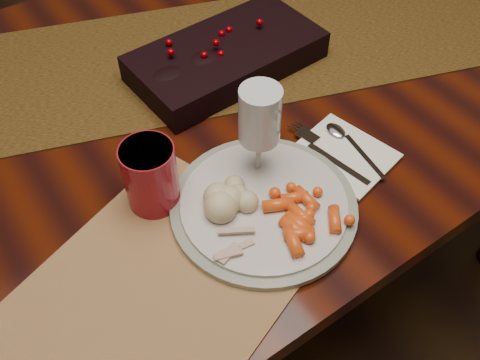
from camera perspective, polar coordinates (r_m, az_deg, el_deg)
floor at (r=1.62m, az=-4.71°, el=-12.08°), size 5.00×5.00×0.00m
dining_table at (r=1.31m, az=-5.74°, el=-4.26°), size 1.80×1.00×0.75m
table_runner at (r=1.12m, az=-13.56°, el=11.29°), size 1.86×0.96×0.00m
centerpiece at (r=1.07m, az=-1.45°, el=13.42°), size 0.38×0.21×0.07m
placemat_main at (r=0.77m, az=-9.40°, el=-12.01°), size 0.53×0.46×0.00m
dinner_plate at (r=0.84m, az=2.55°, el=-2.72°), size 0.38×0.38×0.02m
baby_carrots at (r=0.81m, az=6.00°, el=-3.75°), size 0.12×0.10×0.02m
mashed_potatoes at (r=0.81m, az=-1.03°, el=-1.24°), size 0.10×0.09×0.05m
turkey_shreds at (r=0.78m, az=-0.74°, el=-6.56°), size 0.09×0.08×0.02m
napkin at (r=0.93m, az=11.02°, el=2.70°), size 0.16×0.18×0.01m
fork at (r=0.92m, az=9.61°, el=2.50°), size 0.05×0.16×0.00m
spoon at (r=0.94m, az=12.19°, el=3.34°), size 0.05×0.14×0.00m
red_cup at (r=0.82m, az=-9.52°, el=0.44°), size 0.08×0.08×0.11m
wine_glass at (r=0.83m, az=2.05°, el=4.70°), size 0.08×0.08×0.18m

